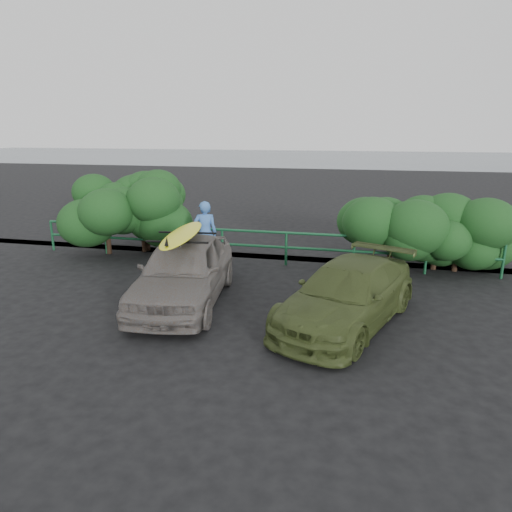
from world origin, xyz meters
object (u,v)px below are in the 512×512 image
Objects in this scene: olive_vehicle at (347,294)px; sedan at (184,270)px; man at (205,233)px; surfboard at (182,234)px; guardrail at (254,247)px.

sedan is at bearing -164.77° from olive_vehicle.
surfboard is at bearing 84.52° from man.
guardrail is 7.18× the size of man.
surfboard reaches higher than olive_vehicle.
man reaches higher than guardrail.
man reaches higher than sedan.
sedan is 1.55× the size of surfboard.
surfboard reaches higher than sedan.
surfboard is at bearing 0.00° from sedan.
sedan is 2.35× the size of man.
sedan is (-0.87, -3.53, 0.26)m from guardrail.
surfboard reaches higher than guardrail.
surfboard is at bearing -103.80° from guardrail.
man is (-1.37, -0.49, 0.45)m from guardrail.
man is 0.66× the size of surfboard.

